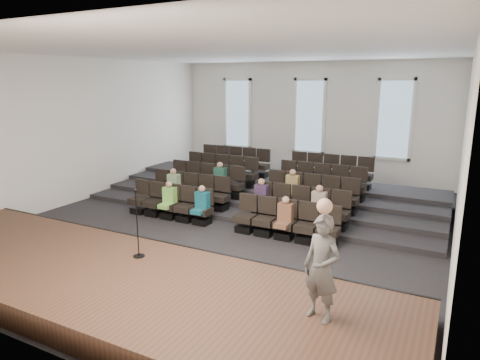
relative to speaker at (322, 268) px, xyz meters
The scene contains 14 objects.
ground 6.56m from the speaker, 130.93° to the left, with size 14.00×14.00×0.00m, color black.
ceiling 7.39m from the speaker, 130.93° to the left, with size 12.00×14.00×0.02m, color white.
wall_back 12.65m from the speaker, 109.51° to the left, with size 12.00×0.04×5.00m, color white.
wall_front 4.87m from the speaker, 152.74° to the right, with size 12.00×0.04×5.00m, color white.
wall_left 11.38m from the speaker, 154.62° to the left, with size 0.04×14.00×5.00m, color white.
wall_right 5.30m from the speaker, 69.51° to the left, with size 0.04×14.00×5.00m, color white.
stage 4.36m from the speaker, behind, with size 11.80×3.60×0.50m, color #442F1D.
stage_lip 4.61m from the speaker, 160.11° to the left, with size 11.80×0.06×0.52m, color black.
risers 9.13m from the speaker, 117.67° to the left, with size 11.80×4.80×0.60m.
seating_rows 7.68m from the speaker, 123.35° to the left, with size 6.80×4.70×1.67m.
windows 12.60m from the speaker, 109.62° to the left, with size 8.44×0.10×3.24m.
audience 6.69m from the speaker, 129.12° to the left, with size 5.45×2.64×1.10m.
speaker is the anchor object (origin of this frame).
mic_stand 4.26m from the speaker, behind, with size 0.25×0.25×1.51m.
Camera 1 is at (5.92, -10.90, 4.20)m, focal length 32.00 mm.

